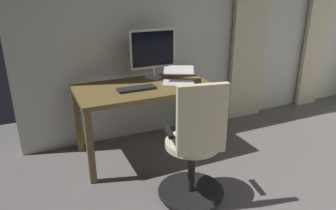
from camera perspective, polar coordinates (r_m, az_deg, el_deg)
back_room_partition at (r=4.02m, az=9.73°, el=16.04°), size 4.84×0.10×2.72m
curtain_left_panel at (r=4.95m, az=25.32°, el=12.80°), size 0.36×0.06×2.29m
curtain_right_panel at (r=4.17m, az=14.67°, el=12.87°), size 0.51×0.06×2.29m
desk at (r=3.18m, az=-4.29°, el=1.75°), size 1.34×0.71×0.74m
office_chair at (r=2.52m, az=4.88°, el=-8.02°), size 0.56×0.56×1.05m
computer_monitor at (r=3.36m, az=-2.77°, el=9.77°), size 0.50×0.18×0.52m
computer_keyboard at (r=3.04m, az=-5.69°, el=2.95°), size 0.37×0.13×0.02m
laptop at (r=3.22m, az=1.93°, el=4.82°), size 0.42×0.42×0.15m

